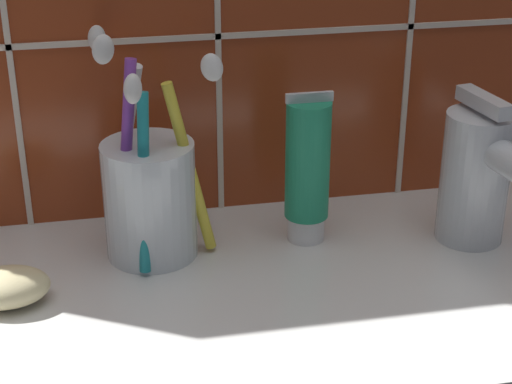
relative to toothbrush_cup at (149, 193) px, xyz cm
name	(u,v)px	position (x,y,z in cm)	size (l,w,h in cm)	color
sink_counter	(229,301)	(5.23, -6.96, -6.46)	(68.24, 29.49, 2.00)	silver
toothbrush_cup	(149,193)	(0.00, 0.00, 0.00)	(10.39, 11.81, 19.03)	silver
toothpaste_tube	(307,169)	(13.11, 0.01, 0.99)	(3.89, 3.71, 13.09)	white
sink_faucet	(480,174)	(26.97, -3.20, 0.74)	(5.70, 12.09, 12.81)	silver
soap_bar	(7,287)	(-11.24, -5.64, -4.07)	(6.38, 4.61, 2.78)	beige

